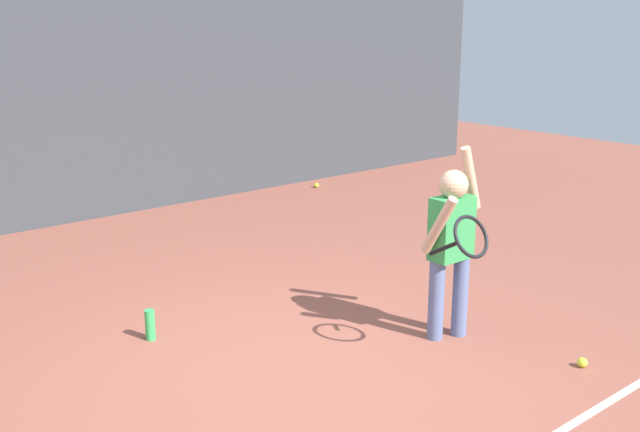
% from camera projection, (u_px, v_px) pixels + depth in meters
% --- Properties ---
extents(ground_plane, '(20.00, 20.00, 0.00)m').
position_uv_depth(ground_plane, '(299.00, 379.00, 4.67)').
color(ground_plane, brown).
extents(back_fence_windscreen, '(13.66, 0.08, 3.52)m').
position_uv_depth(back_fence_windscreen, '(22.00, 61.00, 7.56)').
color(back_fence_windscreen, '#383D42').
rests_on(back_fence_windscreen, ground).
extents(fence_post_1, '(0.09, 0.09, 3.67)m').
position_uv_depth(fence_post_1, '(19.00, 53.00, 7.58)').
color(fence_post_1, slate).
rests_on(fence_post_1, ground).
extents(fence_post_2, '(0.09, 0.09, 3.67)m').
position_uv_depth(fence_post_2, '(451.00, 40.00, 11.72)').
color(fence_post_2, slate).
rests_on(fence_post_2, ground).
extents(tennis_player, '(0.73, 0.58, 1.35)m').
position_uv_depth(tennis_player, '(452.00, 239.00, 5.09)').
color(tennis_player, slate).
rests_on(tennis_player, ground).
extents(water_bottle, '(0.07, 0.07, 0.22)m').
position_uv_depth(water_bottle, '(150.00, 325.00, 5.22)').
color(water_bottle, green).
rests_on(water_bottle, ground).
extents(tennis_ball_1, '(0.07, 0.07, 0.07)m').
position_uv_depth(tennis_ball_1, '(582.00, 362.00, 4.83)').
color(tennis_ball_1, '#CCE033').
rests_on(tennis_ball_1, ground).
extents(tennis_ball_3, '(0.07, 0.07, 0.07)m').
position_uv_depth(tennis_ball_3, '(316.00, 185.00, 9.87)').
color(tennis_ball_3, '#CCE033').
rests_on(tennis_ball_3, ground).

